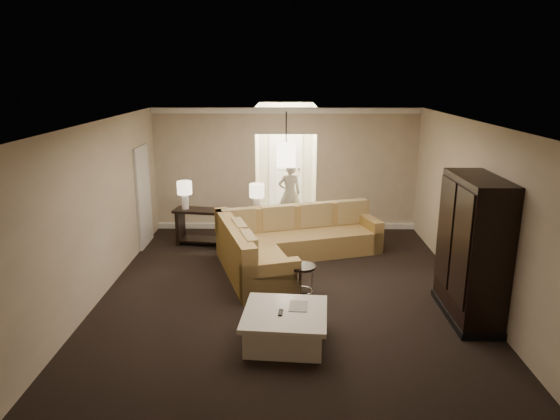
{
  "coord_description": "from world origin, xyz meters",
  "views": [
    {
      "loc": [
        -0.03,
        -7.27,
        3.51
      ],
      "look_at": [
        -0.11,
        1.2,
        1.2
      ],
      "focal_mm": 32.0,
      "sensor_mm": 36.0,
      "label": 1
    }
  ],
  "objects_px": {
    "coffee_table": "(285,326)",
    "sectional_sofa": "(287,243)",
    "drink_table": "(302,274)",
    "armoire": "(472,252)",
    "person": "(290,190)",
    "console_table": "(221,225)"
  },
  "relations": [
    {
      "from": "coffee_table",
      "to": "sectional_sofa",
      "type": "bearing_deg",
      "value": 89.4
    },
    {
      "from": "coffee_table",
      "to": "drink_table",
      "type": "bearing_deg",
      "value": 78.97
    },
    {
      "from": "armoire",
      "to": "coffee_table",
      "type": "bearing_deg",
      "value": -164.19
    },
    {
      "from": "armoire",
      "to": "drink_table",
      "type": "xyz_separation_m",
      "value": [
        -2.43,
        0.67,
        -0.64
      ]
    },
    {
      "from": "armoire",
      "to": "person",
      "type": "bearing_deg",
      "value": 118.8
    },
    {
      "from": "sectional_sofa",
      "to": "person",
      "type": "relative_size",
      "value": 2.01
    },
    {
      "from": "sectional_sofa",
      "to": "coffee_table",
      "type": "height_order",
      "value": "sectional_sofa"
    },
    {
      "from": "console_table",
      "to": "person",
      "type": "relative_size",
      "value": 1.21
    },
    {
      "from": "sectional_sofa",
      "to": "coffee_table",
      "type": "xyz_separation_m",
      "value": [
        -0.03,
        -2.95,
        -0.16
      ]
    },
    {
      "from": "coffee_table",
      "to": "console_table",
      "type": "relative_size",
      "value": 0.59
    },
    {
      "from": "sectional_sofa",
      "to": "armoire",
      "type": "bearing_deg",
      "value": -56.29
    },
    {
      "from": "sectional_sofa",
      "to": "console_table",
      "type": "bearing_deg",
      "value": 127.6
    },
    {
      "from": "console_table",
      "to": "armoire",
      "type": "height_order",
      "value": "armoire"
    },
    {
      "from": "drink_table",
      "to": "person",
      "type": "height_order",
      "value": "person"
    },
    {
      "from": "console_table",
      "to": "drink_table",
      "type": "xyz_separation_m",
      "value": [
        1.62,
        -2.49,
        -0.08
      ]
    },
    {
      "from": "coffee_table",
      "to": "person",
      "type": "relative_size",
      "value": 0.71
    },
    {
      "from": "drink_table",
      "to": "sectional_sofa",
      "type": "bearing_deg",
      "value": 99.29
    },
    {
      "from": "armoire",
      "to": "drink_table",
      "type": "distance_m",
      "value": 2.6
    },
    {
      "from": "console_table",
      "to": "coffee_table",
      "type": "bearing_deg",
      "value": -62.09
    },
    {
      "from": "sectional_sofa",
      "to": "drink_table",
      "type": "height_order",
      "value": "sectional_sofa"
    },
    {
      "from": "drink_table",
      "to": "person",
      "type": "relative_size",
      "value": 0.32
    },
    {
      "from": "coffee_table",
      "to": "person",
      "type": "xyz_separation_m",
      "value": [
        0.11,
        5.5,
        0.61
      ]
    }
  ]
}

